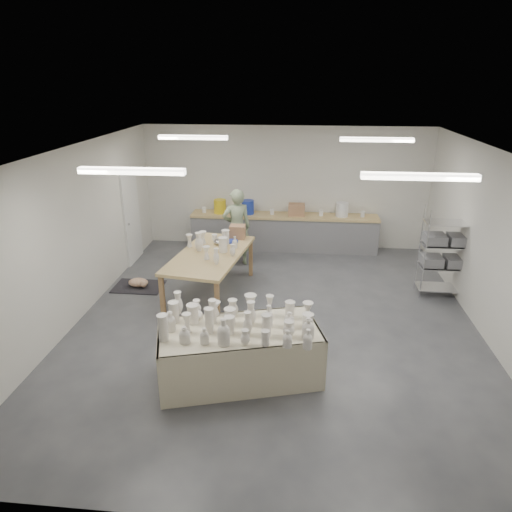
# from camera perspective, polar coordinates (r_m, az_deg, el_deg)

# --- Properties ---
(room) EXTENTS (8.00, 8.02, 3.00)m
(room) POSITION_cam_1_polar(r_m,az_deg,el_deg) (7.53, 1.84, 6.00)
(room) COLOR #424449
(room) RESTS_ON ground
(back_counter) EXTENTS (4.60, 0.60, 1.24)m
(back_counter) POSITION_cam_1_polar(r_m,az_deg,el_deg) (11.42, 3.45, 3.18)
(back_counter) COLOR tan
(back_counter) RESTS_ON ground
(wire_shelf) EXTENTS (0.88, 0.48, 1.80)m
(wire_shelf) POSITION_cam_1_polar(r_m,az_deg,el_deg) (9.55, 22.52, 0.54)
(wire_shelf) COLOR silver
(wire_shelf) RESTS_ON ground
(drying_table) EXTENTS (2.45, 1.65, 1.16)m
(drying_table) POSITION_cam_1_polar(r_m,az_deg,el_deg) (6.62, -2.13, -11.70)
(drying_table) COLOR olive
(drying_table) RESTS_ON ground
(work_table) EXTENTS (1.53, 2.51, 1.26)m
(work_table) POSITION_cam_1_polar(r_m,az_deg,el_deg) (8.99, -5.30, 0.62)
(work_table) COLOR tan
(work_table) RESTS_ON ground
(rug) EXTENTS (1.00, 0.70, 0.02)m
(rug) POSITION_cam_1_polar(r_m,az_deg,el_deg) (9.79, -14.45, -3.71)
(rug) COLOR black
(rug) RESTS_ON ground
(cat) EXTENTS (0.44, 0.33, 0.18)m
(cat) POSITION_cam_1_polar(r_m,az_deg,el_deg) (9.73, -14.42, -3.22)
(cat) COLOR white
(cat) RESTS_ON rug
(potter) EXTENTS (0.75, 0.61, 1.78)m
(potter) POSITION_cam_1_polar(r_m,az_deg,el_deg) (10.34, -2.43, 3.58)
(potter) COLOR gray
(potter) RESTS_ON ground
(red_stool) EXTENTS (0.33, 0.33, 0.30)m
(red_stool) POSITION_cam_1_polar(r_m,az_deg,el_deg) (10.80, -2.18, 0.86)
(red_stool) COLOR red
(red_stool) RESTS_ON ground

